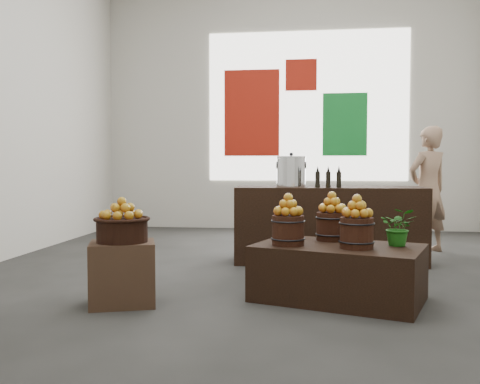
# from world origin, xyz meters

# --- Properties ---
(ground) EXTENTS (7.00, 7.00, 0.00)m
(ground) POSITION_xyz_m (0.00, 0.00, 0.00)
(ground) COLOR #353432
(ground) RESTS_ON ground
(back_wall) EXTENTS (6.00, 0.04, 4.00)m
(back_wall) POSITION_xyz_m (0.00, 3.50, 2.00)
(back_wall) COLOR beige
(back_wall) RESTS_ON ground
(back_opening) EXTENTS (3.20, 0.02, 2.40)m
(back_opening) POSITION_xyz_m (0.30, 3.48, 2.00)
(back_opening) COLOR white
(back_opening) RESTS_ON back_wall
(deco_red_left) EXTENTS (0.90, 0.04, 1.40)m
(deco_red_left) POSITION_xyz_m (-0.60, 3.47, 1.90)
(deco_red_left) COLOR #A01A0C
(deco_red_left) RESTS_ON back_wall
(deco_green_right) EXTENTS (0.70, 0.04, 1.00)m
(deco_green_right) POSITION_xyz_m (0.90, 3.47, 1.70)
(deco_green_right) COLOR #12782A
(deco_green_right) RESTS_ON back_wall
(deco_red_upper) EXTENTS (0.50, 0.04, 0.50)m
(deco_red_upper) POSITION_xyz_m (0.20, 3.47, 2.50)
(deco_red_upper) COLOR #A01A0C
(deco_red_upper) RESTS_ON back_wall
(crate) EXTENTS (0.58, 0.52, 0.48)m
(crate) POSITION_xyz_m (-1.06, -1.41, 0.24)
(crate) COLOR #4E3224
(crate) RESTS_ON ground
(wicker_basket) EXTENTS (0.38, 0.38, 0.17)m
(wicker_basket) POSITION_xyz_m (-1.06, -1.41, 0.57)
(wicker_basket) COLOR black
(wicker_basket) RESTS_ON crate
(apples_in_basket) EXTENTS (0.30, 0.30, 0.16)m
(apples_in_basket) POSITION_xyz_m (-1.06, -1.41, 0.73)
(apples_in_basket) COLOR maroon
(apples_in_basket) RESTS_ON wicker_basket
(display_table) EXTENTS (1.43, 1.13, 0.43)m
(display_table) POSITION_xyz_m (0.57, -1.06, 0.22)
(display_table) COLOR black
(display_table) RESTS_ON ground
(apple_bucket_front_left) EXTENTS (0.25, 0.25, 0.23)m
(apple_bucket_front_left) POSITION_xyz_m (0.17, -1.11, 0.55)
(apple_bucket_front_left) COLOR #33170E
(apple_bucket_front_left) RESTS_ON display_table
(apples_in_bucket_front_left) EXTENTS (0.19, 0.19, 0.17)m
(apples_in_bucket_front_left) POSITION_xyz_m (0.17, -1.11, 0.75)
(apples_in_bucket_front_left) COLOR maroon
(apples_in_bucket_front_left) RESTS_ON apple_bucket_front_left
(apple_bucket_front_right) EXTENTS (0.25, 0.25, 0.23)m
(apple_bucket_front_right) POSITION_xyz_m (0.69, -1.20, 0.55)
(apple_bucket_front_right) COLOR #33170E
(apple_bucket_front_right) RESTS_ON display_table
(apples_in_bucket_front_right) EXTENTS (0.19, 0.19, 0.17)m
(apples_in_bucket_front_right) POSITION_xyz_m (0.69, -1.20, 0.75)
(apples_in_bucket_front_right) COLOR maroon
(apples_in_bucket_front_right) RESTS_ON apple_bucket_front_right
(apple_bucket_rear) EXTENTS (0.25, 0.25, 0.23)m
(apple_bucket_rear) POSITION_xyz_m (0.52, -0.80, 0.55)
(apple_bucket_rear) COLOR #33170E
(apple_bucket_rear) RESTS_ON display_table
(apples_in_bucket_rear) EXTENTS (0.19, 0.19, 0.17)m
(apples_in_bucket_rear) POSITION_xyz_m (0.52, -0.80, 0.75)
(apples_in_bucket_rear) COLOR maroon
(apples_in_bucket_rear) RESTS_ON apple_bucket_rear
(herb_garnish_right) EXTENTS (0.31, 0.28, 0.29)m
(herb_garnish_right) POSITION_xyz_m (1.03, -1.04, 0.58)
(herb_garnish_right) COLOR #175812
(herb_garnish_right) RESTS_ON display_table
(herb_garnish_left) EXTENTS (0.13, 0.11, 0.24)m
(herb_garnish_left) POSITION_xyz_m (0.11, -0.71, 0.55)
(herb_garnish_left) COLOR #175812
(herb_garnish_left) RESTS_ON display_table
(counter) EXTENTS (2.03, 0.72, 0.82)m
(counter) POSITION_xyz_m (0.55, 0.57, 0.41)
(counter) COLOR black
(counter) RESTS_ON ground
(stock_pot_left) EXTENTS (0.31, 0.31, 0.31)m
(stock_pot_left) POSITION_xyz_m (0.14, 0.55, 0.98)
(stock_pot_left) COLOR silver
(stock_pot_left) RESTS_ON counter
(oil_cruets) EXTENTS (0.22, 0.06, 0.23)m
(oil_cruets) POSITION_xyz_m (0.56, 0.37, 0.93)
(oil_cruets) COLOR black
(oil_cruets) RESTS_ON counter
(shopper) EXTENTS (0.66, 0.60, 1.52)m
(shopper) POSITION_xyz_m (1.76, 1.42, 0.76)
(shopper) COLOR #97755D
(shopper) RESTS_ON ground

